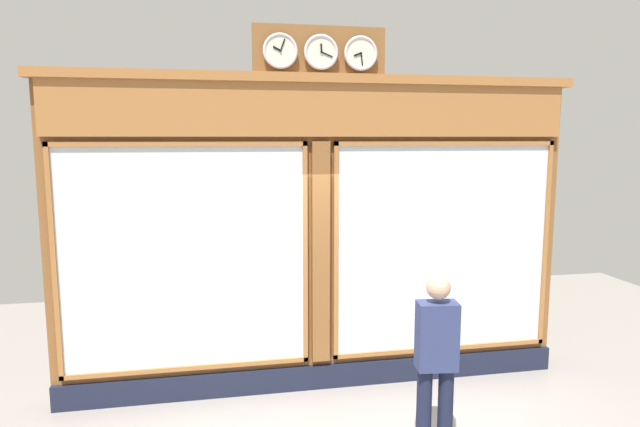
{
  "coord_description": "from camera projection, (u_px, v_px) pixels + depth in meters",
  "views": [
    {
      "loc": [
        1.15,
        5.95,
        2.9
      ],
      "look_at": [
        0.0,
        0.0,
        2.06
      ],
      "focal_mm": 30.69,
      "sensor_mm": 36.0,
      "label": 1
    }
  ],
  "objects": [
    {
      "name": "shop_facade",
      "position": [
        318.0,
        233.0,
        6.27
      ],
      "size": [
        5.96,
        0.42,
        4.09
      ],
      "color": "brown",
      "rests_on": "ground_plane"
    },
    {
      "name": "pedestrian",
      "position": [
        436.0,
        357.0,
        4.95
      ],
      "size": [
        0.38,
        0.26,
        1.69
      ],
      "color": "#191E38",
      "rests_on": "ground_plane"
    }
  ]
}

